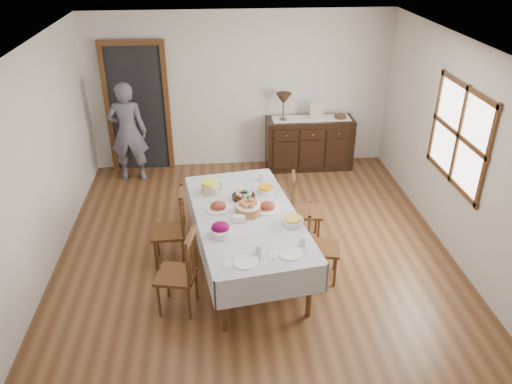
{
  "coord_description": "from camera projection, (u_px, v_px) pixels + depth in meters",
  "views": [
    {
      "loc": [
        -0.46,
        -5.07,
        3.74
      ],
      "look_at": [
        0.0,
        0.1,
        0.95
      ],
      "focal_mm": 35.0,
      "sensor_mm": 36.0,
      "label": 1
    }
  ],
  "objects": [
    {
      "name": "ground",
      "position": [
        257.0,
        262.0,
        6.26
      ],
      "size": [
        6.0,
        6.0,
        0.0
      ],
      "primitive_type": "plane",
      "color": "brown"
    },
    {
      "name": "room_shell",
      "position": [
        241.0,
        128.0,
        5.84
      ],
      "size": [
        5.02,
        6.02,
        2.65
      ],
      "color": "white",
      "rests_on": "ground"
    },
    {
      "name": "dining_table",
      "position": [
        246.0,
        221.0,
        5.81
      ],
      "size": [
        1.49,
        2.42,
        0.78
      ],
      "rotation": [
        0.0,
        0.0,
        0.15
      ],
      "color": "#BCBDC0",
      "rests_on": "ground"
    },
    {
      "name": "chair_left_near",
      "position": [
        181.0,
        271.0,
        5.29
      ],
      "size": [
        0.49,
        0.49,
        0.98
      ],
      "rotation": [
        0.0,
        0.0,
        -1.79
      ],
      "color": "#512F15",
      "rests_on": "ground"
    },
    {
      "name": "chair_left_far",
      "position": [
        172.0,
        227.0,
        6.05
      ],
      "size": [
        0.42,
        0.42,
        0.98
      ],
      "rotation": [
        0.0,
        0.0,
        -1.54
      ],
      "color": "#512F15",
      "rests_on": "ground"
    },
    {
      "name": "chair_right_near",
      "position": [
        319.0,
        244.0,
        5.8
      ],
      "size": [
        0.46,
        0.46,
        0.92
      ],
      "rotation": [
        0.0,
        0.0,
        1.35
      ],
      "color": "#512F15",
      "rests_on": "ground"
    },
    {
      "name": "chair_right_far",
      "position": [
        303.0,
        208.0,
        6.5
      ],
      "size": [
        0.43,
        0.43,
        0.95
      ],
      "rotation": [
        0.0,
        0.0,
        1.46
      ],
      "color": "#512F15",
      "rests_on": "ground"
    },
    {
      "name": "sideboard",
      "position": [
        309.0,
        143.0,
        8.53
      ],
      "size": [
        1.46,
        0.53,
        0.88
      ],
      "color": "black",
      "rests_on": "ground"
    },
    {
      "name": "person",
      "position": [
        128.0,
        129.0,
        7.92
      ],
      "size": [
        0.55,
        0.35,
        1.75
      ],
      "primitive_type": "imported",
      "rotation": [
        0.0,
        0.0,
        3.14
      ],
      "color": "#595764",
      "rests_on": "ground"
    },
    {
      "name": "bread_basket",
      "position": [
        248.0,
        208.0,
        5.76
      ],
      "size": [
        0.31,
        0.31,
        0.17
      ],
      "color": "olive",
      "rests_on": "dining_table"
    },
    {
      "name": "egg_basket",
      "position": [
        244.0,
        196.0,
        6.09
      ],
      "size": [
        0.28,
        0.28,
        0.1
      ],
      "color": "black",
      "rests_on": "dining_table"
    },
    {
      "name": "ham_platter_a",
      "position": [
        218.0,
        207.0,
        5.86
      ],
      "size": [
        0.3,
        0.3,
        0.11
      ],
      "color": "white",
      "rests_on": "dining_table"
    },
    {
      "name": "ham_platter_b",
      "position": [
        267.0,
        207.0,
        5.86
      ],
      "size": [
        0.33,
        0.33,
        0.11
      ],
      "color": "white",
      "rests_on": "dining_table"
    },
    {
      "name": "beet_bowl",
      "position": [
        221.0,
        230.0,
        5.36
      ],
      "size": [
        0.25,
        0.25,
        0.16
      ],
      "color": "white",
      "rests_on": "dining_table"
    },
    {
      "name": "carrot_bowl",
      "position": [
        266.0,
        190.0,
        6.23
      ],
      "size": [
        0.21,
        0.21,
        0.09
      ],
      "color": "white",
      "rests_on": "dining_table"
    },
    {
      "name": "pineapple_bowl",
      "position": [
        210.0,
        187.0,
        6.21
      ],
      "size": [
        0.23,
        0.23,
        0.15
      ],
      "color": "tan",
      "rests_on": "dining_table"
    },
    {
      "name": "casserole_dish",
      "position": [
        293.0,
        221.0,
        5.57
      ],
      "size": [
        0.24,
        0.24,
        0.08
      ],
      "color": "white",
      "rests_on": "dining_table"
    },
    {
      "name": "butter_dish",
      "position": [
        239.0,
        219.0,
        5.62
      ],
      "size": [
        0.15,
        0.11,
        0.07
      ],
      "color": "white",
      "rests_on": "dining_table"
    },
    {
      "name": "setting_left",
      "position": [
        249.0,
        258.0,
        4.99
      ],
      "size": [
        0.44,
        0.31,
        0.1
      ],
      "color": "white",
      "rests_on": "dining_table"
    },
    {
      "name": "setting_right",
      "position": [
        294.0,
        249.0,
        5.12
      ],
      "size": [
        0.44,
        0.31,
        0.1
      ],
      "color": "white",
      "rests_on": "dining_table"
    },
    {
      "name": "glass_far_a",
      "position": [
        222.0,
        185.0,
        6.29
      ],
      "size": [
        0.06,
        0.06,
        0.11
      ],
      "color": "silver",
      "rests_on": "dining_table"
    },
    {
      "name": "glass_far_b",
      "position": [
        262.0,
        177.0,
        6.52
      ],
      "size": [
        0.06,
        0.06,
        0.1
      ],
      "color": "silver",
      "rests_on": "dining_table"
    },
    {
      "name": "runner",
      "position": [
        311.0,
        118.0,
        8.33
      ],
      "size": [
        1.3,
        0.35,
        0.01
      ],
      "color": "white",
      "rests_on": "sideboard"
    },
    {
      "name": "table_lamp",
      "position": [
        284.0,
        100.0,
        8.1
      ],
      "size": [
        0.26,
        0.26,
        0.46
      ],
      "color": "brown",
      "rests_on": "sideboard"
    },
    {
      "name": "picture_frame",
      "position": [
        317.0,
        112.0,
        8.22
      ],
      "size": [
        0.22,
        0.08,
        0.28
      ],
      "color": "#C3A78C",
      "rests_on": "sideboard"
    },
    {
      "name": "deco_bowl",
      "position": [
        340.0,
        117.0,
        8.33
      ],
      "size": [
        0.2,
        0.2,
        0.06
      ],
      "color": "#512F15",
      "rests_on": "sideboard"
    }
  ]
}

